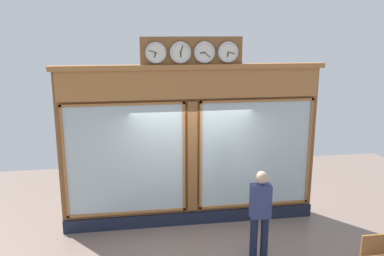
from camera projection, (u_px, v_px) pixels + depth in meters
The scene contains 2 objects.
shop_facade at pixel (191, 145), 8.54m from camera, with size 5.51×0.42×3.98m.
pedestrian at pixel (260, 211), 7.28m from camera, with size 0.37×0.24×1.69m.
Camera 1 is at (1.26, 8.00, 4.08)m, focal length 37.96 mm.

